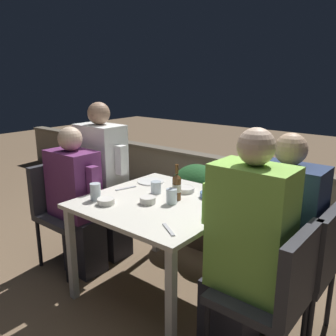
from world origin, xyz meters
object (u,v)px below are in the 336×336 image
chair_left_far (91,193)px  person_green_blouse (244,251)px  chair_left_near (63,203)px  potted_plant (108,179)px  person_purple_stripe (77,201)px  chair_right_near (277,288)px  person_white_polo (104,180)px  chair_right_far (309,258)px  beer_bottle (177,186)px  person_navy_jumper (278,233)px

chair_left_far → person_green_blouse: bearing=-11.7°
chair_left_near → potted_plant: 1.06m
chair_left_near → person_green_blouse: size_ratio=0.65×
person_purple_stripe → chair_right_near: person_purple_stripe is taller
person_white_polo → chair_right_far: size_ratio=1.57×
person_green_blouse → beer_bottle: size_ratio=5.21×
chair_right_far → beer_bottle: (-0.90, -0.13, 0.30)m
person_navy_jumper → potted_plant: 2.30m
chair_left_far → chair_right_near: 1.97m
beer_bottle → chair_left_far: bearing=175.6°
person_purple_stripe → beer_bottle: size_ratio=4.65×
person_white_polo → person_green_blouse: (1.54, -0.36, -0.01)m
chair_left_far → person_purple_stripe: bearing=-54.0°
person_purple_stripe → person_white_polo: 0.34m
person_purple_stripe → chair_right_near: 1.69m
chair_left_far → beer_bottle: 1.10m
person_green_blouse → person_navy_jumper: person_green_blouse is taller
person_green_blouse → person_navy_jumper: bearing=86.6°
chair_left_far → beer_bottle: size_ratio=3.37×
chair_left_far → person_green_blouse: size_ratio=0.65×
person_white_polo → person_navy_jumper: person_white_polo is taller
beer_bottle → potted_plant: size_ratio=0.36×
person_purple_stripe → chair_right_near: size_ratio=1.38×
person_white_polo → chair_right_near: person_white_polo is taller
person_purple_stripe → beer_bottle: 0.89m
chair_left_near → person_navy_jumper: person_navy_jumper is taller
person_purple_stripe → potted_plant: 1.18m
person_white_polo → potted_plant: size_ratio=1.93×
chair_right_far → person_green_blouse: bearing=-118.8°
chair_left_near → person_purple_stripe: bearing=-0.0°
chair_right_far → beer_bottle: size_ratio=3.37×
chair_left_near → beer_bottle: (1.02, 0.25, 0.30)m
person_white_polo → potted_plant: bearing=137.4°
person_purple_stripe → chair_left_far: (-0.24, 0.33, -0.07)m
chair_left_near → chair_right_far: 1.96m
person_purple_stripe → person_white_polo: bearing=97.6°
chair_left_near → chair_right_near: 1.89m
person_purple_stripe → person_green_blouse: size_ratio=0.89×
person_purple_stripe → chair_right_near: (1.69, -0.03, -0.07)m
person_white_polo → chair_right_far: bearing=1.5°
chair_left_far → chair_left_near: bearing=-83.3°
chair_right_far → potted_plant: bearing=167.0°
person_white_polo → person_purple_stripe: bearing=-82.4°
chair_right_near → person_navy_jumper: person_navy_jumper is taller
chair_right_far → person_navy_jumper: size_ratio=0.68×
chair_right_far → chair_right_near: bearing=-93.7°
chair_left_near → person_white_polo: size_ratio=0.64×
chair_left_far → person_white_polo: size_ratio=0.64×
chair_left_near → person_white_polo: person_white_polo is taller
chair_left_far → chair_right_near: same height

